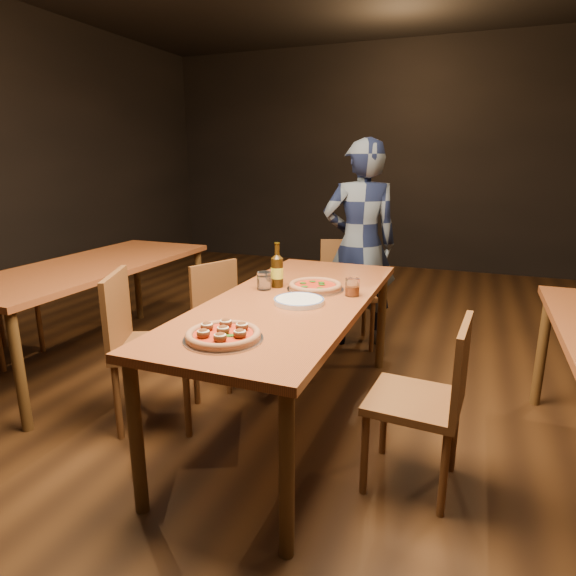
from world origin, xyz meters
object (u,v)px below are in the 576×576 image
(pizza_meatball, at_px, (223,334))
(amber_glass, at_px, (352,287))
(chair_main_sw, at_px, (232,321))
(table_main, at_px, (291,310))
(table_left, at_px, (90,273))
(pizza_margherita, at_px, (315,286))
(chair_end, at_px, (347,292))
(beer_bottle, at_px, (277,272))
(chair_main_e, at_px, (414,399))
(water_glass, at_px, (264,281))
(plate_stack, at_px, (299,301))
(chair_main_nw, at_px, (156,346))
(diner, at_px, (360,245))

(pizza_meatball, distance_m, amber_glass, 0.93)
(chair_main_sw, bearing_deg, table_main, -99.79)
(table_main, height_order, amber_glass, amber_glass)
(table_left, bearing_deg, pizza_margherita, -2.70)
(chair_main_sw, height_order, pizza_margherita, chair_main_sw)
(table_main, relative_size, chair_main_sw, 2.39)
(chair_end, bearing_deg, beer_bottle, -120.62)
(pizza_margherita, relative_size, amber_glass, 3.37)
(chair_main_e, bearing_deg, amber_glass, -135.04)
(amber_glass, bearing_deg, pizza_margherita, 168.60)
(chair_main_sw, relative_size, water_glass, 8.09)
(plate_stack, bearing_deg, chair_end, 93.36)
(chair_main_nw, height_order, amber_glass, chair_main_nw)
(chair_main_nw, distance_m, pizza_meatball, 0.85)
(chair_main_e, bearing_deg, chair_end, -151.69)
(chair_main_sw, bearing_deg, diner, -9.16)
(table_main, relative_size, amber_glass, 20.22)
(plate_stack, xyz_separation_m, beer_bottle, (-0.24, 0.27, 0.08))
(table_main, xyz_separation_m, pizza_meatball, (-0.04, -0.69, 0.09))
(pizza_meatball, bearing_deg, chair_main_e, 26.09)
(table_main, relative_size, chair_main_e, 2.32)
(pizza_margherita, bearing_deg, chair_main_nw, -148.17)
(chair_main_e, height_order, chair_end, chair_end)
(chair_end, height_order, water_glass, chair_end)
(table_left, xyz_separation_m, chair_end, (1.69, 1.01, -0.24))
(plate_stack, bearing_deg, table_main, 133.35)
(table_main, distance_m, plate_stack, 0.14)
(plate_stack, relative_size, diner, 0.16)
(chair_main_sw, distance_m, chair_main_e, 1.48)
(chair_main_e, distance_m, plate_stack, 0.77)
(table_main, bearing_deg, chair_main_sw, 146.44)
(chair_main_nw, bearing_deg, chair_main_sw, -35.77)
(pizza_meatball, height_order, amber_glass, amber_glass)
(chair_main_nw, xyz_separation_m, amber_glass, (1.02, 0.44, 0.33))
(pizza_margherita, xyz_separation_m, beer_bottle, (-0.23, -0.02, 0.07))
(table_main, height_order, chair_main_sw, chair_main_sw)
(chair_main_nw, xyz_separation_m, chair_main_sw, (0.13, 0.66, -0.05))
(table_left, bearing_deg, chair_main_e, -14.31)
(table_main, distance_m, chair_end, 1.33)
(pizza_meatball, xyz_separation_m, plate_stack, (0.12, 0.62, -0.01))
(diner, bearing_deg, table_main, 62.68)
(beer_bottle, relative_size, water_glass, 2.52)
(chair_main_nw, distance_m, pizza_margherita, 0.97)
(table_left, relative_size, amber_glass, 20.22)
(chair_main_sw, height_order, diner, diner)
(table_left, distance_m, pizza_margherita, 1.77)
(table_main, xyz_separation_m, chair_end, (-0.01, 1.31, -0.24))
(chair_main_e, xyz_separation_m, chair_end, (-0.73, 1.62, 0.01))
(pizza_margherita, bearing_deg, pizza_meatball, -97.05)
(chair_main_nw, relative_size, amber_glass, 9.42)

